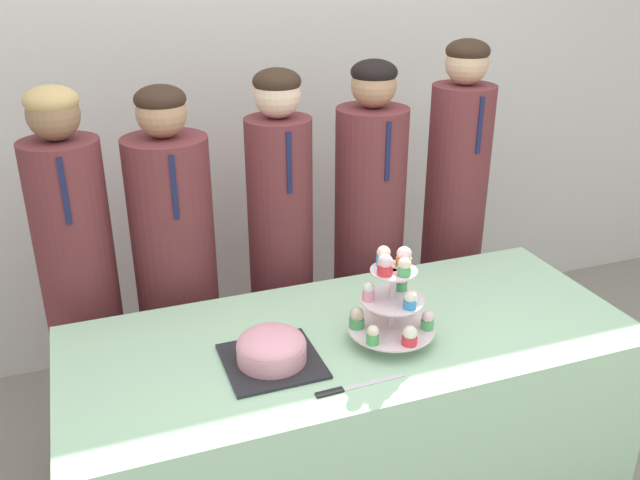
{
  "coord_description": "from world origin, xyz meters",
  "views": [
    {
      "loc": [
        -0.73,
        -1.3,
        1.87
      ],
      "look_at": [
        -0.1,
        0.41,
        1.07
      ],
      "focal_mm": 38.0,
      "sensor_mm": 36.0,
      "label": 1
    }
  ],
  "objects_px": {
    "cake_knife": "(346,389)",
    "cupcake_stand": "(392,300)",
    "student_2": "(282,266)",
    "student_3": "(368,254)",
    "student_0": "(83,300)",
    "round_cake": "(271,349)",
    "student_4": "(452,233)",
    "student_1": "(178,290)"
  },
  "relations": [
    {
      "from": "cake_knife",
      "to": "cupcake_stand",
      "type": "height_order",
      "value": "cupcake_stand"
    },
    {
      "from": "cake_knife",
      "to": "student_2",
      "type": "relative_size",
      "value": 0.18
    },
    {
      "from": "student_3",
      "to": "student_0",
      "type": "bearing_deg",
      "value": -180.0
    },
    {
      "from": "cupcake_stand",
      "to": "student_2",
      "type": "height_order",
      "value": "student_2"
    },
    {
      "from": "round_cake",
      "to": "student_2",
      "type": "bearing_deg",
      "value": 70.54
    },
    {
      "from": "round_cake",
      "to": "student_0",
      "type": "distance_m",
      "value": 0.85
    },
    {
      "from": "round_cake",
      "to": "student_4",
      "type": "distance_m",
      "value": 1.21
    },
    {
      "from": "student_0",
      "to": "student_3",
      "type": "distance_m",
      "value": 1.11
    },
    {
      "from": "round_cake",
      "to": "cake_knife",
      "type": "xyz_separation_m",
      "value": [
        0.15,
        -0.19,
        -0.05
      ]
    },
    {
      "from": "cake_knife",
      "to": "student_2",
      "type": "xyz_separation_m",
      "value": [
        0.09,
        0.87,
        -0.04
      ]
    },
    {
      "from": "student_1",
      "to": "student_2",
      "type": "xyz_separation_m",
      "value": [
        0.4,
        -0.0,
        0.03
      ]
    },
    {
      "from": "student_2",
      "to": "student_3",
      "type": "xyz_separation_m",
      "value": [
        0.37,
        0.0,
        -0.01
      ]
    },
    {
      "from": "student_2",
      "to": "cupcake_stand",
      "type": "bearing_deg",
      "value": -78.94
    },
    {
      "from": "cupcake_stand",
      "to": "student_3",
      "type": "xyz_separation_m",
      "value": [
        0.24,
        0.69,
        -0.19
      ]
    },
    {
      "from": "student_0",
      "to": "round_cake",
      "type": "bearing_deg",
      "value": -53.44
    },
    {
      "from": "cake_knife",
      "to": "student_3",
      "type": "height_order",
      "value": "student_3"
    },
    {
      "from": "cake_knife",
      "to": "student_0",
      "type": "relative_size",
      "value": 0.18
    },
    {
      "from": "cake_knife",
      "to": "student_1",
      "type": "relative_size",
      "value": 0.19
    },
    {
      "from": "student_2",
      "to": "student_3",
      "type": "distance_m",
      "value": 0.37
    },
    {
      "from": "round_cake",
      "to": "cake_knife",
      "type": "bearing_deg",
      "value": -51.82
    },
    {
      "from": "student_4",
      "to": "student_0",
      "type": "bearing_deg",
      "value": -180.0
    },
    {
      "from": "cupcake_stand",
      "to": "student_4",
      "type": "relative_size",
      "value": 0.2
    },
    {
      "from": "student_3",
      "to": "round_cake",
      "type": "bearing_deg",
      "value": -132.03
    },
    {
      "from": "cupcake_stand",
      "to": "student_1",
      "type": "distance_m",
      "value": 0.9
    },
    {
      "from": "cake_knife",
      "to": "student_3",
      "type": "relative_size",
      "value": 0.18
    },
    {
      "from": "student_1",
      "to": "student_3",
      "type": "xyz_separation_m",
      "value": [
        0.78,
        -0.0,
        0.03
      ]
    },
    {
      "from": "round_cake",
      "to": "student_0",
      "type": "xyz_separation_m",
      "value": [
        -0.5,
        0.68,
        -0.1
      ]
    },
    {
      "from": "student_2",
      "to": "round_cake",
      "type": "bearing_deg",
      "value": -109.46
    },
    {
      "from": "student_0",
      "to": "cupcake_stand",
      "type": "bearing_deg",
      "value": -38.2
    },
    {
      "from": "cake_knife",
      "to": "student_4",
      "type": "height_order",
      "value": "student_4"
    },
    {
      "from": "student_4",
      "to": "student_2",
      "type": "bearing_deg",
      "value": -180.0
    },
    {
      "from": "student_0",
      "to": "student_1",
      "type": "xyz_separation_m",
      "value": [
        0.34,
        0.0,
        -0.02
      ]
    },
    {
      "from": "student_3",
      "to": "student_4",
      "type": "relative_size",
      "value": 0.96
    },
    {
      "from": "cake_knife",
      "to": "student_4",
      "type": "relative_size",
      "value": 0.17
    },
    {
      "from": "student_0",
      "to": "student_2",
      "type": "xyz_separation_m",
      "value": [
        0.74,
        -0.0,
        0.01
      ]
    },
    {
      "from": "cupcake_stand",
      "to": "student_2",
      "type": "distance_m",
      "value": 0.72
    },
    {
      "from": "student_1",
      "to": "student_0",
      "type": "bearing_deg",
      "value": -180.0
    },
    {
      "from": "student_3",
      "to": "student_1",
      "type": "bearing_deg",
      "value": 180.0
    },
    {
      "from": "student_4",
      "to": "round_cake",
      "type": "bearing_deg",
      "value": -145.88
    },
    {
      "from": "round_cake",
      "to": "cupcake_stand",
      "type": "bearing_deg",
      "value": -1.9
    },
    {
      "from": "student_1",
      "to": "student_3",
      "type": "bearing_deg",
      "value": -0.0
    },
    {
      "from": "round_cake",
      "to": "student_3",
      "type": "relative_size",
      "value": 0.19
    }
  ]
}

